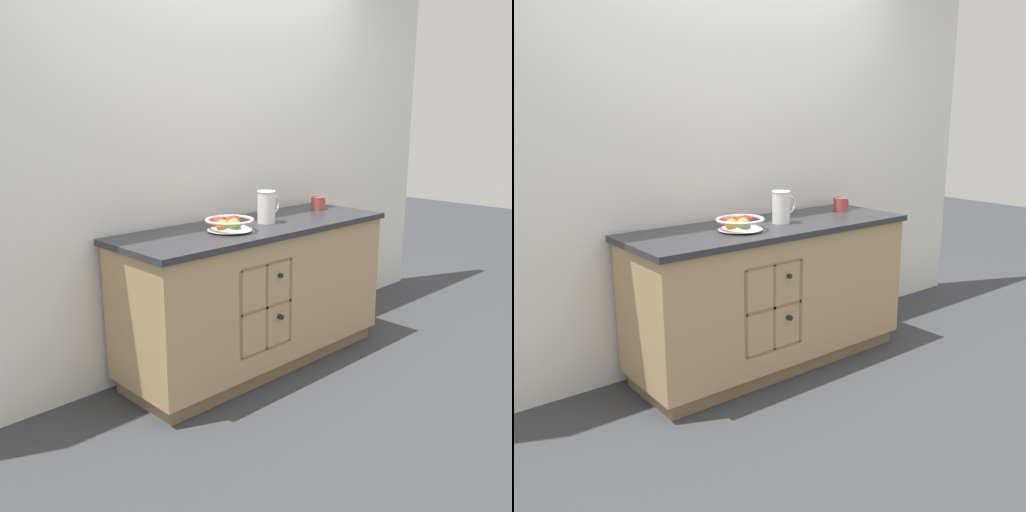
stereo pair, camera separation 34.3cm
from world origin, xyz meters
TOP-DOWN VIEW (x-y plane):
  - ground_plane at (0.00, 0.00)m, footprint 14.00×14.00m
  - back_wall at (0.00, 0.36)m, footprint 4.40×0.06m
  - kitchen_island at (-0.00, -0.00)m, footprint 1.79×0.62m
  - fruit_bowl at (-0.25, -0.05)m, footprint 0.27×0.27m
  - white_pitcher at (0.08, -0.01)m, footprint 0.17×0.11m
  - ceramic_mug at (0.67, 0.08)m, footprint 0.13×0.09m

SIDE VIEW (x-z plane):
  - ground_plane at x=0.00m, z-range 0.00..0.00m
  - kitchen_island at x=0.00m, z-range 0.01..0.89m
  - ceramic_mug at x=0.67m, z-range 0.88..0.97m
  - fruit_bowl at x=-0.25m, z-range 0.88..0.97m
  - white_pitcher at x=0.08m, z-range 0.89..1.08m
  - back_wall at x=0.00m, z-range 0.00..2.55m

